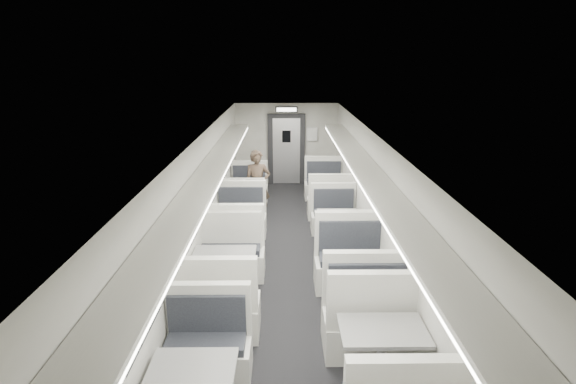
{
  "coord_description": "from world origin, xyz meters",
  "views": [
    {
      "loc": [
        -0.09,
        -7.15,
        3.67
      ],
      "look_at": [
        0.0,
        1.45,
        1.08
      ],
      "focal_mm": 28.0,
      "sensor_mm": 36.0,
      "label": 1
    }
  ],
  "objects_px": {
    "booth_left_a": "(247,196)",
    "booth_left_c": "(225,277)",
    "passenger": "(257,185)",
    "booth_left_b": "(237,232)",
    "booth_right_a": "(327,193)",
    "vestibule_door": "(286,150)",
    "booth_right_d": "(381,359)",
    "booth_right_b": "(338,229)",
    "exit_sign": "(286,109)",
    "booth_right_c": "(358,290)"
  },
  "relations": [
    {
      "from": "booth_left_a",
      "to": "booth_left_c",
      "type": "xyz_separation_m",
      "value": [
        0.0,
        -4.46,
        0.07
      ]
    },
    {
      "from": "passenger",
      "to": "booth_left_b",
      "type": "bearing_deg",
      "value": -104.22
    },
    {
      "from": "booth_left_b",
      "to": "booth_right_a",
      "type": "bearing_deg",
      "value": 52.83
    },
    {
      "from": "booth_left_c",
      "to": "vestibule_door",
      "type": "height_order",
      "value": "vestibule_door"
    },
    {
      "from": "booth_left_b",
      "to": "passenger",
      "type": "distance_m",
      "value": 1.86
    },
    {
      "from": "booth_left_a",
      "to": "booth_right_a",
      "type": "height_order",
      "value": "booth_right_a"
    },
    {
      "from": "booth_left_a",
      "to": "booth_right_d",
      "type": "xyz_separation_m",
      "value": [
        2.0,
        -6.45,
        0.07
      ]
    },
    {
      "from": "booth_left_a",
      "to": "passenger",
      "type": "height_order",
      "value": "passenger"
    },
    {
      "from": "passenger",
      "to": "booth_right_a",
      "type": "bearing_deg",
      "value": 22.33
    },
    {
      "from": "booth_right_b",
      "to": "booth_right_d",
      "type": "distance_m",
      "value": 4.17
    },
    {
      "from": "passenger",
      "to": "exit_sign",
      "type": "xyz_separation_m",
      "value": [
        0.69,
        2.59,
        1.46
      ]
    },
    {
      "from": "booth_right_a",
      "to": "vestibule_door",
      "type": "distance_m",
      "value": 2.53
    },
    {
      "from": "passenger",
      "to": "exit_sign",
      "type": "height_order",
      "value": "exit_sign"
    },
    {
      "from": "booth_left_a",
      "to": "booth_left_b",
      "type": "relative_size",
      "value": 0.9
    },
    {
      "from": "booth_right_c",
      "to": "exit_sign",
      "type": "xyz_separation_m",
      "value": [
        -1.0,
        6.75,
        1.86
      ]
    },
    {
      "from": "booth_left_b",
      "to": "vestibule_door",
      "type": "relative_size",
      "value": 1.03
    },
    {
      "from": "passenger",
      "to": "exit_sign",
      "type": "distance_m",
      "value": 3.05
    },
    {
      "from": "booth_left_b",
      "to": "booth_right_b",
      "type": "xyz_separation_m",
      "value": [
        2.0,
        0.22,
        -0.03
      ]
    },
    {
      "from": "booth_left_c",
      "to": "booth_right_b",
      "type": "bearing_deg",
      "value": 47.39
    },
    {
      "from": "booth_right_b",
      "to": "booth_right_c",
      "type": "xyz_separation_m",
      "value": [
        0.0,
        -2.59,
        0.06
      ]
    },
    {
      "from": "booth_left_a",
      "to": "exit_sign",
      "type": "bearing_deg",
      "value": 61.94
    },
    {
      "from": "booth_right_b",
      "to": "exit_sign",
      "type": "relative_size",
      "value": 3.2
    },
    {
      "from": "booth_right_a",
      "to": "booth_right_d",
      "type": "xyz_separation_m",
      "value": [
        0.0,
        -6.59,
        0.04
      ]
    },
    {
      "from": "booth_left_b",
      "to": "booth_right_c",
      "type": "xyz_separation_m",
      "value": [
        2.0,
        -2.38,
        0.03
      ]
    },
    {
      "from": "booth_left_a",
      "to": "booth_right_c",
      "type": "xyz_separation_m",
      "value": [
        2.0,
        -4.88,
        0.07
      ]
    },
    {
      "from": "booth_left_c",
      "to": "booth_right_b",
      "type": "distance_m",
      "value": 2.95
    },
    {
      "from": "vestibule_door",
      "to": "exit_sign",
      "type": "distance_m",
      "value": 1.33
    },
    {
      "from": "vestibule_door",
      "to": "exit_sign",
      "type": "bearing_deg",
      "value": -90.0
    },
    {
      "from": "booth_left_c",
      "to": "vestibule_door",
      "type": "xyz_separation_m",
      "value": [
        1.0,
        6.82,
        0.62
      ]
    },
    {
      "from": "booth_left_b",
      "to": "booth_right_a",
      "type": "height_order",
      "value": "booth_left_b"
    },
    {
      "from": "booth_right_a",
      "to": "booth_right_b",
      "type": "xyz_separation_m",
      "value": [
        0.0,
        -2.42,
        -0.02
      ]
    },
    {
      "from": "exit_sign",
      "to": "booth_left_b",
      "type": "bearing_deg",
      "value": -102.87
    },
    {
      "from": "booth_left_c",
      "to": "booth_right_a",
      "type": "height_order",
      "value": "booth_left_c"
    },
    {
      "from": "booth_left_c",
      "to": "vestibule_door",
      "type": "relative_size",
      "value": 1.11
    },
    {
      "from": "booth_right_b",
      "to": "vestibule_door",
      "type": "height_order",
      "value": "vestibule_door"
    },
    {
      "from": "booth_right_c",
      "to": "exit_sign",
      "type": "relative_size",
      "value": 3.77
    },
    {
      "from": "passenger",
      "to": "exit_sign",
      "type": "bearing_deg",
      "value": 70.58
    },
    {
      "from": "booth_right_b",
      "to": "booth_left_a",
      "type": "bearing_deg",
      "value": 131.22
    },
    {
      "from": "booth_left_b",
      "to": "booth_right_d",
      "type": "bearing_deg",
      "value": -63.16
    },
    {
      "from": "booth_right_d",
      "to": "vestibule_door",
      "type": "distance_m",
      "value": 8.9
    },
    {
      "from": "vestibule_door",
      "to": "exit_sign",
      "type": "relative_size",
      "value": 3.39
    },
    {
      "from": "booth_left_a",
      "to": "booth_right_c",
      "type": "relative_size",
      "value": 0.84
    },
    {
      "from": "booth_left_c",
      "to": "exit_sign",
      "type": "distance_m",
      "value": 6.68
    },
    {
      "from": "booth_left_c",
      "to": "exit_sign",
      "type": "height_order",
      "value": "exit_sign"
    },
    {
      "from": "booth_right_b",
      "to": "exit_sign",
      "type": "distance_m",
      "value": 4.69
    },
    {
      "from": "booth_right_c",
      "to": "booth_right_d",
      "type": "xyz_separation_m",
      "value": [
        0.0,
        -1.58,
        0.0
      ]
    },
    {
      "from": "exit_sign",
      "to": "booth_right_c",
      "type": "bearing_deg",
      "value": -81.58
    },
    {
      "from": "passenger",
      "to": "vestibule_door",
      "type": "relative_size",
      "value": 0.78
    },
    {
      "from": "booth_right_a",
      "to": "booth_right_c",
      "type": "height_order",
      "value": "booth_right_c"
    },
    {
      "from": "booth_left_b",
      "to": "exit_sign",
      "type": "relative_size",
      "value": 3.49
    }
  ]
}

